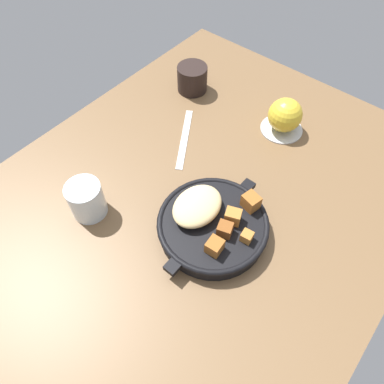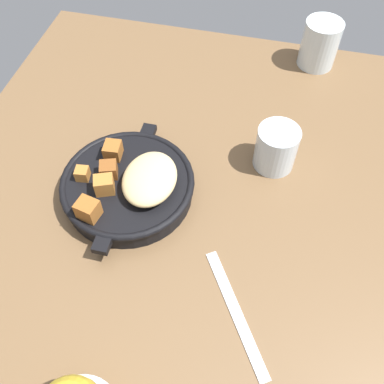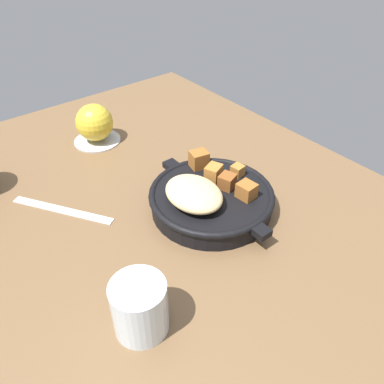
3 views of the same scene
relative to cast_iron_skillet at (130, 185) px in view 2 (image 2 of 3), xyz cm
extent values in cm
cube|color=brown|center=(4.38, 7.24, -3.88)|extent=(104.71, 81.46, 2.40)
cylinder|color=black|center=(-0.06, -0.36, -0.89)|extent=(21.08, 21.08, 3.58)
torus|color=black|center=(-0.06, -0.36, 0.61)|extent=(21.86, 21.86, 1.20)
cube|color=black|center=(11.69, -0.36, 0.36)|extent=(2.64, 2.40, 1.20)
cube|color=black|center=(-11.81, -0.36, 0.36)|extent=(2.64, 2.40, 1.20)
ellipsoid|color=#DBBC7F|center=(-0.07, 3.60, 2.64)|extent=(10.93, 8.46, 3.48)
cube|color=#935623|center=(7.51, -3.74, 2.47)|extent=(3.37, 3.66, 3.14)
cube|color=brown|center=(-0.58, -3.46, 2.17)|extent=(3.27, 3.36, 2.54)
cube|color=#935623|center=(-4.59, -4.16, 2.24)|extent=(3.17, 2.95, 2.69)
cube|color=#A86B2D|center=(0.94, -7.41, 1.91)|extent=(2.28, 2.30, 2.04)
cube|color=#A86B2D|center=(2.56, -3.02, 2.38)|extent=(3.36, 3.66, 2.96)
cube|color=silver|center=(15.97, 20.59, -2.50)|extent=(17.38, 12.04, 0.36)
cylinder|color=silver|center=(-12.34, 22.16, 1.26)|extent=(7.14, 7.14, 7.89)
cylinder|color=silver|center=(-41.95, 27.36, 2.15)|extent=(7.60, 7.60, 9.67)
camera|label=1|loc=(-30.78, -20.63, 61.13)|focal=34.15mm
camera|label=2|loc=(38.45, 19.64, 56.43)|focal=40.49mm
camera|label=3|loc=(-39.59, 35.61, 42.68)|focal=36.75mm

